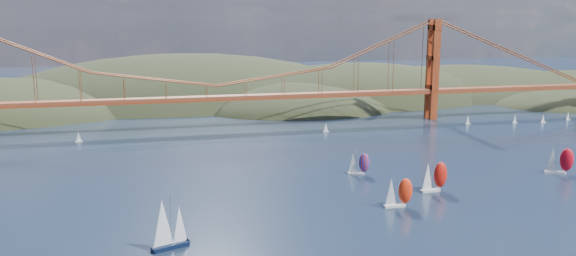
# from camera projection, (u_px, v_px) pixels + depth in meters

# --- Properties ---
(headlands) EXTENTS (725.00, 225.00, 96.00)m
(headlands) POSITION_uv_depth(u_px,v_px,m) (265.00, 117.00, 394.76)
(headlands) COLOR black
(headlands) RESTS_ON ground
(bridge) EXTENTS (552.00, 12.00, 55.00)m
(bridge) POSITION_uv_depth(u_px,v_px,m) (212.00, 66.00, 281.61)
(bridge) COLOR brown
(bridge) RESTS_ON ground
(sloop_navy) EXTENTS (9.73, 7.24, 14.24)m
(sloop_navy) POSITION_uv_depth(u_px,v_px,m) (168.00, 224.00, 136.41)
(sloop_navy) COLOR black
(sloop_navy) RESTS_ON ground
(racer_0) EXTENTS (8.75, 3.63, 10.01)m
(racer_0) POSITION_uv_depth(u_px,v_px,m) (398.00, 192.00, 167.08)
(racer_0) COLOR white
(racer_0) RESTS_ON ground
(racer_1) EXTENTS (9.67, 4.48, 10.93)m
(racer_1) POSITION_uv_depth(u_px,v_px,m) (434.00, 176.00, 182.22)
(racer_1) COLOR silver
(racer_1) RESTS_ON ground
(racer_2) EXTENTS (9.67, 7.08, 10.87)m
(racer_2) POSITION_uv_depth(u_px,v_px,m) (559.00, 160.00, 203.17)
(racer_2) COLOR white
(racer_2) RESTS_ON ground
(racer_rwb) EXTENTS (8.06, 5.20, 9.01)m
(racer_rwb) POSITION_uv_depth(u_px,v_px,m) (358.00, 163.00, 202.26)
(racer_rwb) COLOR silver
(racer_rwb) RESTS_ON ground
(distant_boat_3) EXTENTS (3.00, 2.00, 4.70)m
(distant_boat_3) POSITION_uv_depth(u_px,v_px,m) (79.00, 137.00, 255.93)
(distant_boat_3) COLOR silver
(distant_boat_3) RESTS_ON ground
(distant_boat_4) EXTENTS (3.00, 2.00, 4.70)m
(distant_boat_4) POSITION_uv_depth(u_px,v_px,m) (468.00, 120.00, 299.36)
(distant_boat_4) COLOR silver
(distant_boat_4) RESTS_ON ground
(distant_boat_5) EXTENTS (3.00, 2.00, 4.70)m
(distant_boat_5) POSITION_uv_depth(u_px,v_px,m) (515.00, 119.00, 301.66)
(distant_boat_5) COLOR silver
(distant_boat_5) RESTS_ON ground
(distant_boat_6) EXTENTS (3.00, 2.00, 4.70)m
(distant_boat_6) POSITION_uv_depth(u_px,v_px,m) (543.00, 118.00, 302.78)
(distant_boat_6) COLOR silver
(distant_boat_6) RESTS_ON ground
(distant_boat_7) EXTENTS (3.00, 2.00, 4.70)m
(distant_boat_7) POSITION_uv_depth(u_px,v_px,m) (568.00, 116.00, 311.14)
(distant_boat_7) COLOR silver
(distant_boat_7) RESTS_ON ground
(distant_boat_8) EXTENTS (3.00, 2.00, 4.70)m
(distant_boat_8) POSITION_uv_depth(u_px,v_px,m) (326.00, 127.00, 278.23)
(distant_boat_8) COLOR silver
(distant_boat_8) RESTS_ON ground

